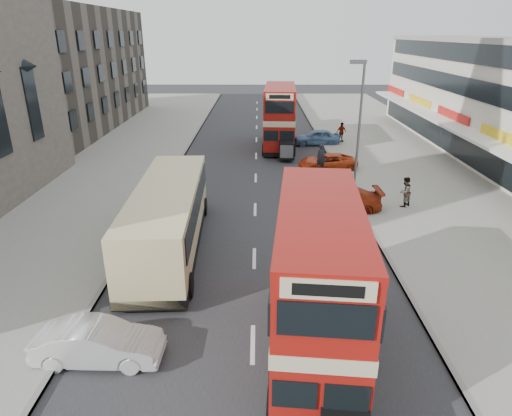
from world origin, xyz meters
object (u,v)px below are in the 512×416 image
(bus_main, at_px, (317,283))
(car_right_a, at_px, (339,200))
(pedestrian_near, at_px, (405,192))
(cyclist, at_px, (321,164))
(car_left_front, at_px, (99,343))
(car_right_b, at_px, (327,162))
(bus_second, at_px, (280,117))
(coach, at_px, (168,216))
(car_right_c, at_px, (316,137))
(pedestrian_far, at_px, (341,132))
(street_lamp, at_px, (359,115))

(bus_main, xyz_separation_m, car_right_a, (2.84, 12.07, -1.87))
(pedestrian_near, distance_m, cyclist, 7.82)
(car_right_a, height_order, cyclist, cyclist)
(car_left_front, xyz_separation_m, pedestrian_near, (13.51, 12.98, 0.39))
(bus_main, distance_m, pedestrian_near, 14.30)
(car_right_b, height_order, pedestrian_near, pedestrian_near)
(bus_main, bearing_deg, bus_second, -84.86)
(coach, xyz_separation_m, cyclist, (8.76, 11.95, -0.91))
(car_left_front, distance_m, car_right_c, 30.51)
(bus_main, distance_m, car_right_b, 20.73)
(car_right_c, relative_size, cyclist, 1.91)
(car_left_front, relative_size, pedestrian_far, 2.22)
(car_right_a, xyz_separation_m, car_right_c, (0.68, 16.20, 0.02))
(car_right_c, distance_m, cyclist, 9.04)
(car_right_a, height_order, pedestrian_near, pedestrian_near)
(coach, distance_m, pedestrian_near, 13.78)
(bus_main, height_order, car_right_c, bus_main)
(car_right_c, bearing_deg, car_right_a, -5.16)
(car_right_a, distance_m, pedestrian_far, 17.17)
(car_right_a, relative_size, pedestrian_near, 2.66)
(car_right_b, bearing_deg, coach, -42.45)
(pedestrian_far, bearing_deg, car_left_front, -140.93)
(coach, height_order, cyclist, coach)
(street_lamp, bearing_deg, car_left_front, -124.04)
(bus_second, bearing_deg, cyclist, 111.41)
(car_right_a, distance_m, pedestrian_near, 3.92)
(car_right_b, bearing_deg, car_right_c, 172.34)
(bus_second, bearing_deg, car_left_front, 79.19)
(coach, relative_size, cyclist, 5.03)
(pedestrian_far, bearing_deg, car_right_a, -127.87)
(car_right_c, bearing_deg, bus_main, -9.86)
(bus_main, bearing_deg, pedestrian_near, -112.89)
(bus_main, relative_size, car_right_b, 2.07)
(coach, relative_size, car_right_c, 2.63)
(pedestrian_far, bearing_deg, street_lamp, -123.77)
(bus_second, relative_size, coach, 0.86)
(car_right_a, bearing_deg, car_right_b, 174.49)
(car_right_b, xyz_separation_m, pedestrian_far, (2.52, 8.61, 0.44))
(car_left_front, bearing_deg, street_lamp, -32.86)
(bus_main, relative_size, pedestrian_far, 5.06)
(street_lamp, distance_m, car_left_front, 20.66)
(car_right_b, bearing_deg, bus_main, -16.13)
(car_right_b, height_order, pedestrian_far, pedestrian_far)
(street_lamp, relative_size, bus_second, 0.85)
(car_right_a, xyz_separation_m, car_right_b, (0.55, 8.29, -0.09))
(bus_main, bearing_deg, cyclist, -92.80)
(bus_main, height_order, car_right_a, bus_main)
(car_left_front, distance_m, cyclist, 21.90)
(car_right_a, height_order, car_right_c, car_right_c)
(cyclist, bearing_deg, car_right_a, -89.74)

